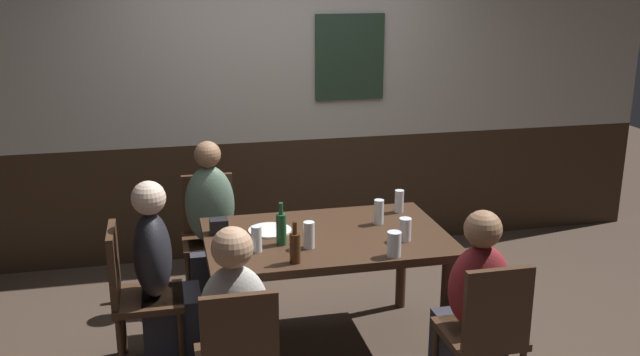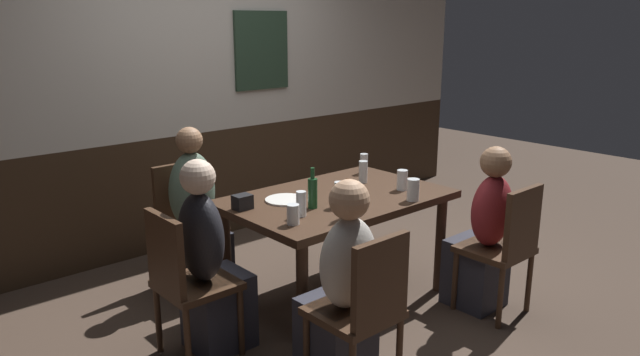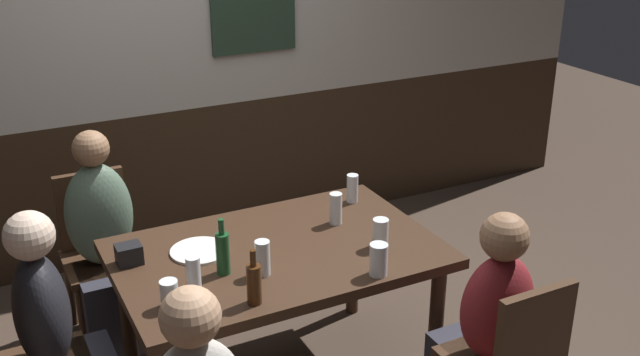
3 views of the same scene
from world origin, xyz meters
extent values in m
plane|color=#423328|center=(0.00, 0.00, 0.00)|extent=(12.00, 12.00, 0.00)
cube|color=#332316|center=(0.00, 1.65, 0.47)|extent=(6.40, 0.10, 0.95)
cube|color=#B7B2A8|center=(0.00, 1.65, 1.77)|extent=(6.40, 0.10, 1.65)
cube|color=#233828|center=(0.57, 1.58, 1.61)|extent=(0.56, 0.03, 0.68)
cube|color=#382316|center=(0.00, 0.00, 0.71)|extent=(1.46, 0.95, 0.05)
cylinder|color=#382316|center=(-0.63, -0.40, 0.34)|extent=(0.07, 0.07, 0.69)
cylinder|color=#382316|center=(0.63, -0.40, 0.34)|extent=(0.07, 0.07, 0.69)
cylinder|color=#382316|center=(-0.63, 0.40, 0.34)|extent=(0.07, 0.07, 0.69)
cylinder|color=#382316|center=(0.63, 0.40, 0.34)|extent=(0.07, 0.07, 0.69)
cube|color=#422B1C|center=(-0.64, -1.00, 0.67)|extent=(0.36, 0.04, 0.43)
cube|color=#422B1C|center=(-0.64, 0.82, 0.43)|extent=(0.40, 0.40, 0.04)
cube|color=#422B1C|center=(-0.64, 1.00, 0.67)|extent=(0.36, 0.04, 0.43)
cylinder|color=#422B1C|center=(-0.47, 0.65, 0.21)|extent=(0.04, 0.04, 0.41)
cylinder|color=#422B1C|center=(-0.81, 0.65, 0.21)|extent=(0.04, 0.04, 0.41)
cylinder|color=#422B1C|center=(-0.47, 0.99, 0.21)|extent=(0.04, 0.04, 0.41)
cylinder|color=#422B1C|center=(-0.81, 0.99, 0.21)|extent=(0.04, 0.04, 0.41)
cube|color=#422B1C|center=(0.64, -0.82, 0.43)|extent=(0.40, 0.40, 0.04)
cube|color=#422B1C|center=(0.64, -1.00, 0.67)|extent=(0.36, 0.04, 0.43)
cylinder|color=#422B1C|center=(0.81, -0.65, 0.21)|extent=(0.04, 0.04, 0.41)
cube|color=#422B1C|center=(-1.07, 0.00, 0.43)|extent=(0.40, 0.40, 0.04)
cube|color=#422B1C|center=(-1.25, 0.00, 0.67)|extent=(0.04, 0.36, 0.43)
cylinder|color=#422B1C|center=(-0.90, 0.17, 0.21)|extent=(0.04, 0.04, 0.41)
cylinder|color=#422B1C|center=(-0.90, -0.17, 0.21)|extent=(0.04, 0.04, 0.41)
cylinder|color=#422B1C|center=(-1.24, 0.17, 0.21)|extent=(0.04, 0.04, 0.41)
cylinder|color=#422B1C|center=(-1.24, -0.17, 0.21)|extent=(0.04, 0.04, 0.41)
ellipsoid|color=beige|center=(-0.64, -0.78, 0.69)|extent=(0.34, 0.22, 0.48)
sphere|color=tan|center=(-0.64, -0.78, 1.02)|extent=(0.20, 0.20, 0.20)
cube|color=#2D2D38|center=(-0.64, 0.69, 0.23)|extent=(0.32, 0.34, 0.45)
ellipsoid|color=#56705B|center=(-0.64, 0.78, 0.73)|extent=(0.34, 0.22, 0.55)
sphere|color=#936B4C|center=(-0.64, 0.78, 1.08)|extent=(0.18, 0.18, 0.18)
cube|color=#2D2D38|center=(0.64, -0.69, 0.23)|extent=(0.32, 0.34, 0.45)
ellipsoid|color=maroon|center=(0.64, -0.78, 0.68)|extent=(0.34, 0.22, 0.47)
sphere|color=#936B4C|center=(0.64, -0.78, 1.01)|extent=(0.20, 0.20, 0.20)
cube|color=#2D2D38|center=(-0.94, 0.00, 0.23)|extent=(0.34, 0.32, 0.45)
ellipsoid|color=black|center=(-1.03, 0.00, 0.71)|extent=(0.22, 0.34, 0.51)
sphere|color=beige|center=(-1.03, 0.00, 1.05)|extent=(0.20, 0.20, 0.20)
cylinder|color=silver|center=(0.57, 0.30, 0.81)|extent=(0.06, 0.06, 0.15)
cylinder|color=#B26623|center=(0.57, 0.30, 0.77)|extent=(0.05, 0.05, 0.06)
cylinder|color=silver|center=(0.43, -0.19, 0.81)|extent=(0.07, 0.07, 0.14)
cylinder|color=#331E14|center=(0.43, -0.19, 0.80)|extent=(0.06, 0.06, 0.11)
cylinder|color=silver|center=(-0.45, -0.17, 0.82)|extent=(0.06, 0.06, 0.15)
cylinder|color=silver|center=(-0.45, -0.17, 0.80)|extent=(0.05, 0.05, 0.13)
cylinder|color=silver|center=(-0.57, -0.25, 0.80)|extent=(0.07, 0.07, 0.12)
cylinder|color=#C6842D|center=(-0.57, -0.25, 0.79)|extent=(0.06, 0.06, 0.09)
cylinder|color=silver|center=(-0.14, -0.18, 0.82)|extent=(0.07, 0.07, 0.16)
cylinder|color=gold|center=(-0.14, -0.18, 0.78)|extent=(0.06, 0.06, 0.08)
cylinder|color=silver|center=(0.29, -0.41, 0.81)|extent=(0.08, 0.08, 0.14)
cylinder|color=#C6842D|center=(0.29, -0.41, 0.77)|extent=(0.07, 0.07, 0.07)
cylinder|color=silver|center=(0.37, 0.12, 0.82)|extent=(0.06, 0.06, 0.16)
cylinder|color=#C6842D|center=(0.37, 0.12, 0.78)|extent=(0.05, 0.05, 0.08)
cylinder|color=#194723|center=(-0.29, -0.09, 0.83)|extent=(0.06, 0.06, 0.19)
cylinder|color=#194723|center=(-0.29, -0.09, 0.96)|extent=(0.03, 0.03, 0.07)
cylinder|color=#42230F|center=(-0.26, -0.37, 0.82)|extent=(0.06, 0.06, 0.17)
cylinder|color=#42230F|center=(-0.26, -0.37, 0.94)|extent=(0.03, 0.03, 0.07)
cylinder|color=white|center=(-0.32, 0.14, 0.75)|extent=(0.27, 0.27, 0.01)
cube|color=black|center=(-0.63, 0.18, 0.79)|extent=(0.11, 0.09, 0.09)
camera|label=1|loc=(-0.93, -3.92, 2.29)|focal=39.92mm
camera|label=2|loc=(-2.57, -2.74, 1.87)|focal=33.07mm
camera|label=3|loc=(-1.19, -2.75, 2.34)|focal=41.50mm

